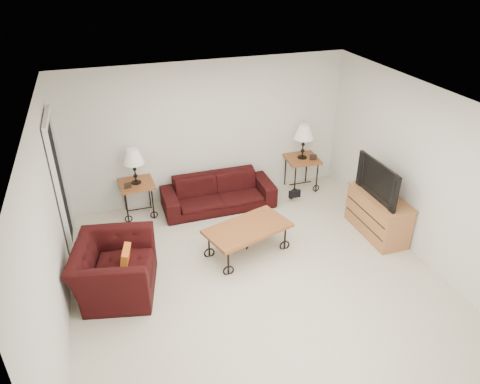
% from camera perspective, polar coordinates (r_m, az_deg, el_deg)
% --- Properties ---
extents(ground, '(5.00, 5.00, 0.00)m').
position_cam_1_polar(ground, '(6.43, 1.98, -10.73)').
color(ground, beige).
rests_on(ground, ground).
extents(wall_back, '(5.00, 0.02, 2.50)m').
position_cam_1_polar(wall_back, '(7.87, -4.12, 7.65)').
color(wall_back, silver).
rests_on(wall_back, ground).
extents(wall_front, '(5.00, 0.02, 2.50)m').
position_cam_1_polar(wall_front, '(3.97, 15.37, -18.47)').
color(wall_front, silver).
rests_on(wall_front, ground).
extents(wall_left, '(0.02, 5.00, 2.50)m').
position_cam_1_polar(wall_left, '(5.49, -23.23, -5.04)').
color(wall_left, silver).
rests_on(wall_left, ground).
extents(wall_right, '(0.02, 5.00, 2.50)m').
position_cam_1_polar(wall_right, '(6.90, 22.10, 2.28)').
color(wall_right, silver).
rests_on(wall_right, ground).
extents(ceiling, '(5.00, 5.00, 0.00)m').
position_cam_1_polar(ceiling, '(5.20, 2.45, 10.96)').
color(ceiling, white).
rests_on(ceiling, wall_back).
extents(doorway, '(0.08, 0.94, 2.04)m').
position_cam_1_polar(doorway, '(7.03, -22.08, 0.67)').
color(doorway, black).
rests_on(doorway, ground).
extents(sofa, '(1.96, 0.77, 0.57)m').
position_cam_1_polar(sofa, '(7.87, -2.80, -0.08)').
color(sofa, black).
rests_on(sofa, ground).
extents(side_table_left, '(0.59, 0.59, 0.62)m').
position_cam_1_polar(side_table_left, '(7.82, -12.89, -0.85)').
color(side_table_left, '#965026').
rests_on(side_table_left, ground).
extents(side_table_right, '(0.63, 0.63, 0.64)m').
position_cam_1_polar(side_table_right, '(8.54, 7.81, 2.41)').
color(side_table_right, '#965026').
rests_on(side_table_right, ground).
extents(lamp_left, '(0.37, 0.37, 0.62)m').
position_cam_1_polar(lamp_left, '(7.54, -13.39, 3.21)').
color(lamp_left, black).
rests_on(lamp_left, side_table_left).
extents(lamp_right, '(0.39, 0.39, 0.64)m').
position_cam_1_polar(lamp_right, '(8.27, 8.11, 6.40)').
color(lamp_right, black).
rests_on(lamp_right, side_table_right).
extents(photo_frame_left, '(0.12, 0.04, 0.10)m').
position_cam_1_polar(photo_frame_left, '(7.52, -14.18, 0.81)').
color(photo_frame_left, black).
rests_on(photo_frame_left, side_table_left).
extents(photo_frame_right, '(0.13, 0.05, 0.11)m').
position_cam_1_polar(photo_frame_right, '(8.32, 9.36, 4.42)').
color(photo_frame_right, black).
rests_on(photo_frame_right, side_table_right).
extents(coffee_table, '(1.39, 1.01, 0.47)m').
position_cam_1_polar(coffee_table, '(6.73, 0.96, -6.15)').
color(coffee_table, '#965026').
rests_on(coffee_table, ground).
extents(armchair, '(1.22, 1.32, 0.74)m').
position_cam_1_polar(armchair, '(6.20, -15.76, -9.44)').
color(armchair, black).
rests_on(armchair, ground).
extents(throw_pillow, '(0.16, 0.34, 0.33)m').
position_cam_1_polar(throw_pillow, '(6.06, -14.50, -8.38)').
color(throw_pillow, '#D75F1B').
rests_on(throw_pillow, armchair).
extents(tv_stand, '(0.48, 1.14, 0.68)m').
position_cam_1_polar(tv_stand, '(7.45, 17.23, -2.80)').
color(tv_stand, '#B16941').
rests_on(tv_stand, ground).
extents(television, '(0.13, 1.02, 0.59)m').
position_cam_1_polar(television, '(7.14, 17.83, 1.52)').
color(television, black).
rests_on(television, tv_stand).
extents(backpack, '(0.35, 0.28, 0.43)m').
position_cam_1_polar(backpack, '(8.18, 6.69, 0.38)').
color(backpack, black).
rests_on(backpack, ground).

